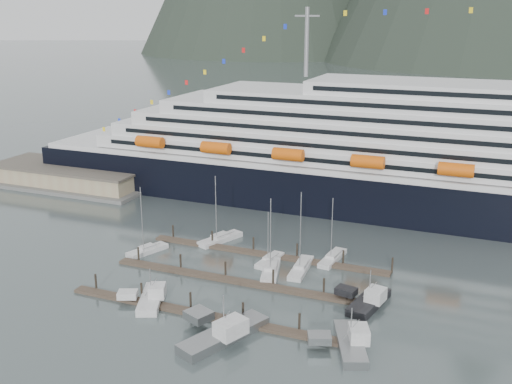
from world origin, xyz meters
TOP-DOWN VIEW (x-y plane):
  - ground at (0.00, 0.00)m, footprint 1600.00×1600.00m
  - cruise_ship at (30.03, 54.94)m, footprint 210.00×30.40m
  - warehouse at (-72.00, 42.00)m, footprint 46.00×20.00m
  - dock_near at (-4.93, -9.95)m, footprint 48.18×2.28m
  - dock_mid at (-4.93, 3.05)m, footprint 48.18×2.28m
  - dock_far at (-4.93, 16.05)m, footprint 48.18×2.28m
  - sailboat_a at (-27.00, 8.69)m, footprint 5.38×8.91m
  - sailboat_c at (-1.21, 8.82)m, footprint 5.32×10.48m
  - sailboat_d at (3.45, 12.02)m, footprint 3.21×10.66m
  - sailboat_e at (-16.38, 19.54)m, footprint 6.39×10.67m
  - sailboat_f at (-3.07, 13.21)m, footprint 3.27×8.14m
  - sailboat_g at (7.56, 18.64)m, footprint 3.33×9.74m
  - trawler_b at (-15.15, -9.21)m, footprint 8.79×10.51m
  - trawler_c at (0.49, -14.93)m, footprint 12.15×15.16m
  - trawler_d at (17.88, -10.46)m, footprint 9.67×11.87m
  - trawler_e at (17.67, 3.00)m, footprint 8.49×11.05m

SIDE VIEW (x-z plane):
  - ground at x=0.00m, z-range 0.00..0.00m
  - dock_near at x=-4.93m, z-range -1.29..1.91m
  - dock_mid at x=-4.93m, z-range -1.29..1.91m
  - dock_far at x=-4.93m, z-range -1.29..1.91m
  - sailboat_f at x=-3.07m, z-range -4.93..5.71m
  - sailboat_g at x=7.56m, z-range -6.12..6.93m
  - sailboat_a at x=-27.00m, z-range -6.55..7.40m
  - sailboat_d at x=3.45m, z-range -7.39..8.24m
  - sailboat_e at x=-16.38m, z-range -6.86..7.72m
  - sailboat_c at x=-1.21m, z-range -7.01..7.88m
  - trawler_b at x=-15.15m, z-range -2.39..4.09m
  - trawler_d at x=17.88m, z-range -2.51..4.26m
  - trawler_e at x=17.67m, z-range -2.55..4.31m
  - trawler_c at x=0.49m, z-range -2.85..4.75m
  - warehouse at x=-72.00m, z-range -0.65..5.15m
  - cruise_ship at x=30.03m, z-range -13.11..37.19m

